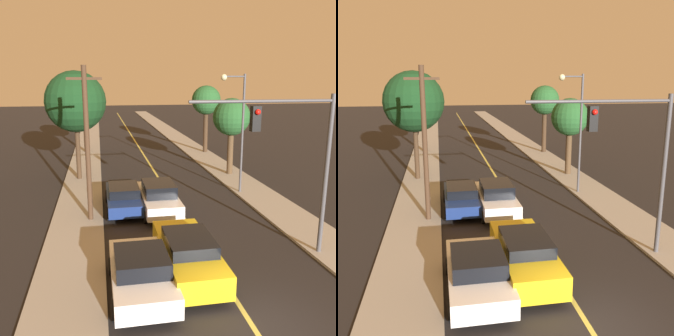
% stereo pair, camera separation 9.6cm
% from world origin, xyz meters
% --- Properties ---
extents(ground_plane, '(200.00, 200.00, 0.00)m').
position_xyz_m(ground_plane, '(0.00, 0.00, 0.00)').
color(ground_plane, black).
extents(road_surface, '(8.04, 80.00, 0.01)m').
position_xyz_m(road_surface, '(0.00, 36.00, 0.01)').
color(road_surface, black).
rests_on(road_surface, ground).
extents(sidewalk_left, '(2.50, 80.00, 0.12)m').
position_xyz_m(sidewalk_left, '(-5.27, 36.00, 0.06)').
color(sidewalk_left, '#9E998E').
rests_on(sidewalk_left, ground).
extents(sidewalk_right, '(2.50, 80.00, 0.12)m').
position_xyz_m(sidewalk_right, '(5.27, 36.00, 0.06)').
color(sidewalk_right, '#9E998E').
rests_on(sidewalk_right, ground).
extents(car_near_lane_front, '(1.93, 4.97, 1.53)m').
position_xyz_m(car_near_lane_front, '(-1.13, 3.40, 0.81)').
color(car_near_lane_front, gold).
rests_on(car_near_lane_front, ground).
extents(car_near_lane_second, '(1.91, 4.94, 1.65)m').
position_xyz_m(car_near_lane_second, '(-1.13, 10.04, 0.85)').
color(car_near_lane_second, white).
rests_on(car_near_lane_second, ground).
extents(car_outer_lane_front, '(2.03, 4.36, 1.46)m').
position_xyz_m(car_outer_lane_front, '(-2.90, 2.50, 0.75)').
color(car_outer_lane_front, white).
rests_on(car_outer_lane_front, ground).
extents(car_outer_lane_second, '(1.89, 4.79, 1.40)m').
position_xyz_m(car_outer_lane_second, '(-2.90, 10.72, 0.74)').
color(car_outer_lane_second, navy).
rests_on(car_outer_lane_second, ground).
extents(traffic_signal_mast, '(5.52, 0.42, 6.21)m').
position_xyz_m(traffic_signal_mast, '(3.13, 4.00, 4.38)').
color(traffic_signal_mast, '#47474C').
rests_on(traffic_signal_mast, ground).
extents(streetlamp_right, '(1.52, 0.36, 7.06)m').
position_xyz_m(streetlamp_right, '(4.04, 12.50, 4.62)').
color(streetlamp_right, '#47474C').
rests_on(streetlamp_right, ground).
extents(utility_pole_left, '(1.60, 0.24, 7.37)m').
position_xyz_m(utility_pole_left, '(-4.62, 9.32, 3.96)').
color(utility_pole_left, '#422D1E').
rests_on(utility_pole_left, ground).
extents(tree_left_near, '(4.08, 4.08, 7.36)m').
position_xyz_m(tree_left_near, '(-5.52, 17.53, 5.41)').
color(tree_left_near, '#3D2B1C').
rests_on(tree_left_near, ground).
extents(tree_left_far, '(3.47, 3.47, 6.62)m').
position_xyz_m(tree_left_far, '(-5.34, 27.91, 4.98)').
color(tree_left_far, '#4C3823').
rests_on(tree_left_far, ground).
extents(tree_right_near, '(2.67, 2.67, 5.49)m').
position_xyz_m(tree_right_near, '(5.29, 16.99, 4.20)').
color(tree_right_near, '#4C3823').
rests_on(tree_right_near, ground).
extents(tree_right_far, '(2.70, 2.70, 6.26)m').
position_xyz_m(tree_right_far, '(5.96, 25.78, 4.93)').
color(tree_right_far, '#3D2B1C').
rests_on(tree_right_far, ground).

